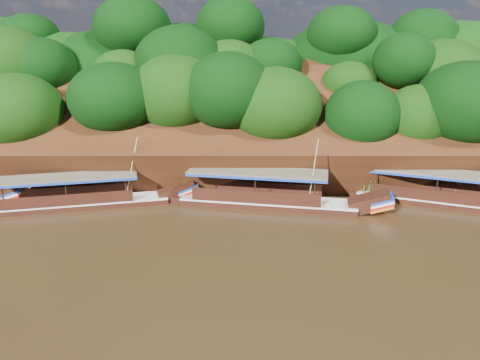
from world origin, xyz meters
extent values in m
plane|color=black|center=(0.00, 0.00, 0.00)|extent=(160.00, 160.00, 0.00)
cube|color=#321A0B|center=(0.00, 16.00, 3.50)|extent=(120.00, 16.12, 13.64)
cube|color=#321A0B|center=(0.00, 26.00, 0.00)|extent=(120.00, 24.00, 12.00)
ellipsoid|color=#0A3609|center=(-6.00, 15.00, 3.50)|extent=(18.00, 8.00, 6.40)
ellipsoid|color=#0A3609|center=(0.00, 23.00, 9.20)|extent=(24.00, 11.00, 8.40)
cube|color=black|center=(12.84, 7.77, 0.00)|extent=(12.81, 7.06, 0.91)
cube|color=silver|center=(12.84, 7.77, 0.44)|extent=(12.84, 7.12, 0.10)
cube|color=brown|center=(12.10, 8.08, 2.44)|extent=(10.35, 6.28, 0.12)
cube|color=#173699|center=(12.10, 8.08, 2.32)|extent=(10.35, 6.28, 0.18)
cube|color=black|center=(-0.55, 7.58, 0.00)|extent=(13.17, 4.78, 0.97)
cube|color=silver|center=(-0.55, 7.58, 0.46)|extent=(13.18, 4.85, 0.11)
cube|color=black|center=(6.61, 6.20, 0.76)|extent=(3.35, 2.33, 1.82)
cube|color=#173699|center=(7.40, 6.05, 1.08)|extent=(1.92, 2.12, 0.66)
cube|color=#AB1813|center=(7.40, 6.05, 0.71)|extent=(1.92, 2.12, 0.66)
cube|color=brown|center=(-1.35, 7.74, 2.60)|extent=(10.48, 4.60, 0.13)
cube|color=#173699|center=(-1.35, 7.74, 2.47)|extent=(10.48, 4.60, 0.19)
cylinder|color=tan|center=(2.51, 6.33, 2.95)|extent=(0.51, 0.60, 4.90)
cube|color=black|center=(-14.47, 7.45, 0.00)|extent=(12.86, 5.02, 0.87)
cube|color=silver|center=(-14.47, 7.45, 0.41)|extent=(12.87, 5.08, 0.10)
cube|color=black|center=(-7.51, 9.12, 0.67)|extent=(3.28, 2.24, 1.71)
cube|color=#173699|center=(-6.74, 9.30, 0.96)|extent=(1.90, 1.97, 0.64)
cube|color=#AB1813|center=(-6.74, 9.30, 0.64)|extent=(1.90, 1.97, 0.64)
cube|color=brown|center=(-15.24, 7.27, 2.32)|extent=(10.25, 4.69, 0.12)
cube|color=#173699|center=(-15.24, 7.27, 2.21)|extent=(10.25, 4.69, 0.17)
cylinder|color=tan|center=(-10.68, 8.16, 2.78)|extent=(1.14, 0.53, 4.56)
cube|color=black|center=(-20.19, 8.06, 0.72)|extent=(2.99, 1.94, 1.72)
cube|color=#173699|center=(-19.44, 7.99, 1.03)|extent=(1.62, 1.89, 0.62)
cube|color=#AB1813|center=(-19.44, 7.99, 0.68)|extent=(1.62, 1.89, 0.62)
cone|color=#39721C|center=(-19.86, 9.73, 0.82)|extent=(1.50, 1.50, 1.63)
cone|color=#39721C|center=(-12.06, 9.65, 0.86)|extent=(1.50, 1.50, 1.73)
cone|color=#39721C|center=(-6.60, 9.05, 0.83)|extent=(1.50, 1.50, 1.67)
cone|color=#39721C|center=(0.46, 9.51, 0.90)|extent=(1.50, 1.50, 1.80)
cone|color=#39721C|center=(7.59, 9.63, 1.07)|extent=(1.50, 1.50, 2.13)
cone|color=#39721C|center=(13.77, 8.94, 0.80)|extent=(1.50, 1.50, 1.61)
camera|label=1|loc=(-2.66, -25.25, 11.82)|focal=35.00mm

